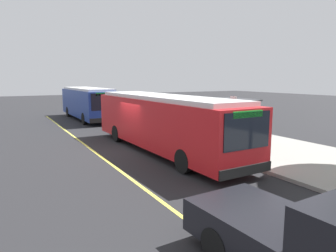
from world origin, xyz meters
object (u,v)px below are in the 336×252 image
(transit_bus_second, at_px, (88,102))
(route_sign_post, at_px, (233,116))
(waiting_bench, at_px, (238,132))
(transit_bus_main, at_px, (163,121))

(transit_bus_second, relative_size, route_sign_post, 3.65)
(waiting_bench, relative_size, route_sign_post, 0.57)
(transit_bus_main, bearing_deg, waiting_bench, 88.44)
(waiting_bench, height_order, route_sign_post, route_sign_post)
(transit_bus_main, bearing_deg, transit_bus_second, -179.63)
(transit_bus_second, height_order, waiting_bench, transit_bus_second)
(transit_bus_main, distance_m, transit_bus_second, 14.74)
(transit_bus_second, xyz_separation_m, waiting_bench, (14.88, 5.11, -0.98))
(transit_bus_main, xyz_separation_m, route_sign_post, (2.28, 2.75, 0.34))
(transit_bus_second, distance_m, route_sign_post, 17.26)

